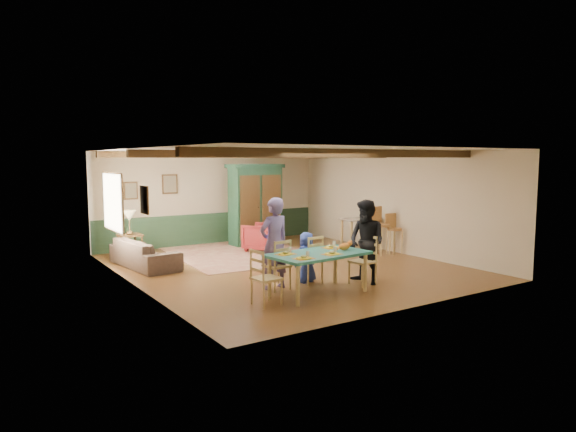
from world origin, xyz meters
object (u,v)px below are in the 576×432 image
person_man (274,243)px  end_table (130,247)px  person_woman (367,242)px  dining_chair_end_left (266,277)px  bar_stool_left (381,231)px  armchair (261,237)px  person_child (307,257)px  bar_stool_right (394,234)px  sofa (145,253)px  dining_chair_far_right (309,259)px  dining_table (318,274)px  dining_chair_far_left (277,264)px  dining_chair_end_right (363,260)px  armoire (255,204)px  cat (344,246)px  table_lamp (129,222)px  counter_table (361,234)px

person_man → end_table: person_man is taller
person_woman → end_table: person_woman is taller
dining_chair_end_left → bar_stool_left: (4.93, 2.41, 0.14)m
dining_chair_end_left → armchair: size_ratio=1.17×
person_child → bar_stool_right: 3.97m
dining_chair_end_left → end_table: dining_chair_end_left is taller
person_child → sofa: 4.01m
sofa → end_table: (-0.04, 1.00, 0.00)m
dining_chair_far_right → armchair: 3.84m
dining_table → person_woman: person_woman is taller
dining_chair_end_left → armchair: dining_chair_end_left is taller
dining_table → person_man: (-0.48, 0.78, 0.50)m
dining_chair_far_left → dining_chair_far_right: size_ratio=1.00×
dining_chair_end_right → end_table: bearing=-152.9°
person_man → dining_chair_far_left: bearing=90.0°
armoire → sofa: bearing=-161.5°
cat → table_lamp: size_ratio=0.63×
dining_chair_end_right → counter_table: dining_chair_end_right is taller
end_table → person_child: bearing=-61.6°
person_child → end_table: bearing=-66.5°
dining_table → sofa: 4.58m
bar_stool_left → dining_table: bearing=-152.2°
sofa → table_lamp: (-0.04, 1.00, 0.62)m
armchair → counter_table: 2.74m
armoire → bar_stool_left: size_ratio=1.88×
counter_table → person_child: bearing=-146.5°
dining_table → cat: 0.75m
dining_chair_far_right → sofa: 4.08m
cat → bar_stool_right: bar_stool_right is taller
dining_chair_far_right → armoire: (1.47, 4.78, 0.69)m
dining_chair_far_right → cat: 0.93m
armoire → sofa: (-3.76, -1.40, -0.86)m
cat → armoire: (1.24, 5.61, 0.31)m
dining_chair_end_left → table_lamp: (-0.81, 5.25, 0.45)m
dining_chair_end_left → bar_stool_left: bar_stool_left is taller
armoire → end_table: armoire is taller
dining_chair_end_left → end_table: size_ratio=1.51×
dining_chair_end_left → bar_stool_right: bar_stool_right is taller
dining_chair_far_left → armoire: 5.41m
cat → armoire: size_ratio=0.16×
armchair → bar_stool_left: 3.22m
armoire → table_lamp: (-3.80, -0.40, -0.23)m
dining_chair_end_right → person_woman: (0.10, 0.01, 0.36)m
dining_chair_far_right → dining_chair_end_left: (-1.52, -0.87, 0.00)m
person_woman → end_table: 6.03m
dining_chair_far_left → cat: 1.34m
sofa → dining_chair_end_left: bearing=-176.5°
dining_chair_far_left → armoire: (2.29, 4.85, 0.69)m
sofa → person_woman: bearing=-148.1°
end_table → bar_stool_right: (6.08, -3.00, 0.21)m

